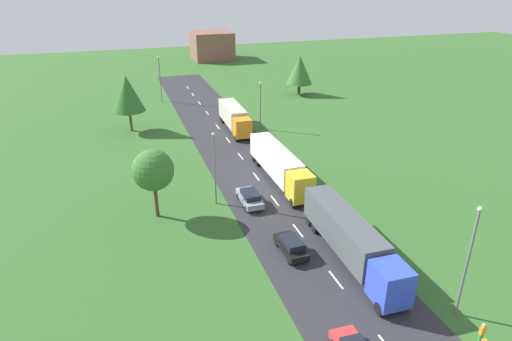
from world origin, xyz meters
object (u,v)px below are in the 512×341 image
object	(u,v)px
car_third	(250,197)
distant_building	(212,46)
lamppost_second	(215,165)
lamppost_fourth	(160,77)
truck_lead	(351,238)
tree_oak	(153,170)
truck_second	(279,164)
truck_third	(234,117)
lamppost_third	(260,103)
car_second	(291,246)
tree_birch	(127,94)
person_lead	(482,333)
lamppost_lead	(469,258)
tree_maple	(300,70)

from	to	relation	value
car_third	distant_building	distance (m)	87.68
lamppost_second	lamppost_fourth	xyz separation A→B (m)	(-0.42, 43.14, 0.30)
truck_lead	car_third	size ratio (longest dim) A/B	3.24
tree_oak	distant_building	bearing A→B (deg)	73.58
car_third	truck_second	bearing A→B (deg)	42.77
distant_building	truck_third	bearing A→B (deg)	-99.72
lamppost_third	tree_oak	xyz separation A→B (m)	(-18.58, -22.74, 0.86)
lamppost_second	lamppost_third	distance (m)	25.22
truck_lead	lamppost_second	distance (m)	16.01
car_second	tree_birch	xyz separation A→B (m)	(-11.16, 38.37, 5.07)
truck_second	tree_birch	size ratio (longest dim) A/B	1.69
car_second	car_third	bearing A→B (deg)	94.48
truck_second	person_lead	distance (m)	28.10
lamppost_lead	tree_maple	bearing A→B (deg)	77.17
truck_lead	lamppost_third	bearing A→B (deg)	83.81
tree_birch	lamppost_third	bearing A→B (deg)	-15.42
tree_oak	car_third	bearing A→B (deg)	-3.39
truck_third	lamppost_third	size ratio (longest dim) A/B	1.57
car_third	lamppost_fourth	bearing A→B (deg)	94.86
lamppost_lead	tree_birch	xyz separation A→B (m)	(-19.64, 49.03, 1.00)
person_lead	tree_birch	xyz separation A→B (m)	(-19.23, 51.79, 5.03)
car_second	truck_third	bearing A→B (deg)	82.85
car_second	car_third	size ratio (longest dim) A/B	0.95
truck_second	car_second	distance (m)	15.09
lamppost_second	distant_building	world-z (taller)	lamppost_second
person_lead	lamppost_lead	size ratio (longest dim) A/B	0.19
tree_birch	distant_building	world-z (taller)	tree_birch
truck_third	person_lead	distance (m)	47.50
truck_third	lamppost_second	size ratio (longest dim) A/B	1.46
car_third	tree_oak	world-z (taller)	tree_oak
tree_oak	tree_maple	distance (m)	52.43
person_lead	tree_maple	world-z (taller)	tree_maple
truck_second	lamppost_lead	xyz separation A→B (m)	(4.16, -25.06, 2.79)
car_second	lamppost_second	xyz separation A→B (m)	(-4.12, 11.03, 3.65)
car_second	lamppost_fourth	world-z (taller)	lamppost_fourth
lamppost_fourth	lamppost_lead	bearing A→B (deg)	-78.65
lamppost_fourth	tree_maple	world-z (taller)	lamppost_fourth
truck_lead	lamppost_fourth	world-z (taller)	lamppost_fourth
truck_second	car_third	size ratio (longest dim) A/B	3.26
truck_lead	lamppost_fourth	bearing A→B (deg)	98.96
truck_second	lamppost_third	size ratio (longest dim) A/B	1.95
lamppost_fourth	lamppost_second	bearing A→B (deg)	-89.45
tree_maple	truck_third	bearing A→B (deg)	-136.77
truck_second	tree_maple	xyz separation A→B (m)	(18.22, 36.70, 2.87)
truck_third	tree_oak	size ratio (longest dim) A/B	1.64
tree_birch	car_second	bearing A→B (deg)	-73.78
tree_birch	lamppost_lead	bearing A→B (deg)	-68.17
truck_third	lamppost_fourth	world-z (taller)	lamppost_fourth
truck_lead	lamppost_third	xyz separation A→B (m)	(3.84, 35.37, 2.04)
lamppost_lead	distant_building	bearing A→B (deg)	86.56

